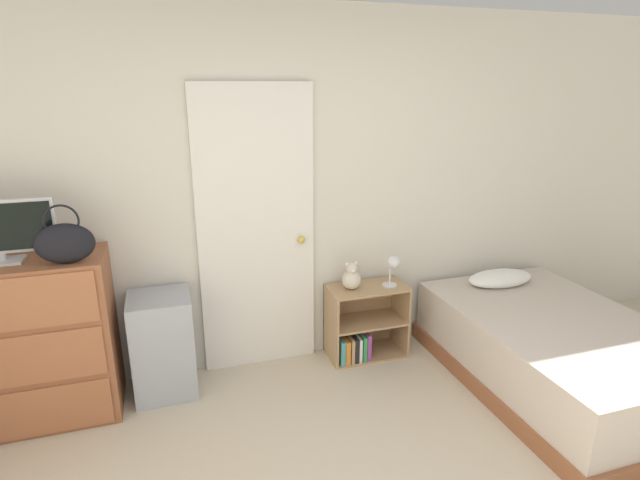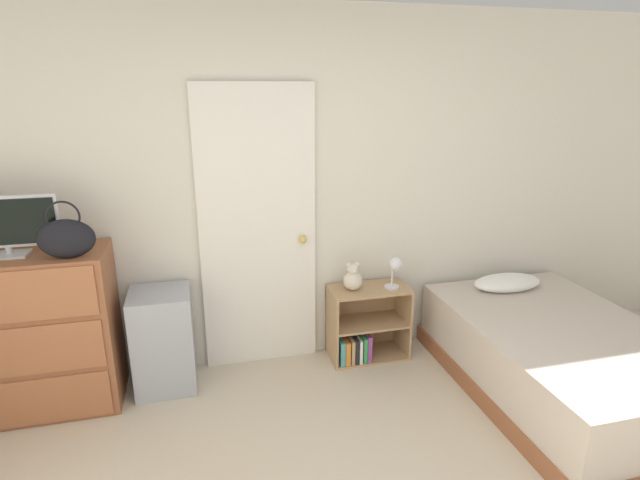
{
  "view_description": "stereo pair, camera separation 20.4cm",
  "coord_description": "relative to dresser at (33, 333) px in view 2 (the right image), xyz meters",
  "views": [
    {
      "loc": [
        -0.88,
        -1.2,
        2.01
      ],
      "look_at": [
        0.12,
        1.93,
        1.0
      ],
      "focal_mm": 28.0,
      "sensor_mm": 36.0,
      "label": 1
    },
    {
      "loc": [
        -0.68,
        -1.26,
        2.01
      ],
      "look_at": [
        0.12,
        1.93,
        1.0
      ],
      "focal_mm": 28.0,
      "sensor_mm": 36.0,
      "label": 2
    }
  ],
  "objects": [
    {
      "name": "bookshelf",
      "position": [
        2.22,
        0.09,
        -0.3
      ],
      "size": [
        0.59,
        0.32,
        0.57
      ],
      "color": "tan",
      "rests_on": "ground_plane"
    },
    {
      "name": "tv",
      "position": [
        -0.04,
        -0.01,
        0.71
      ],
      "size": [
        0.6,
        0.16,
        0.36
      ],
      "color": "#B7B7BC",
      "rests_on": "dresser"
    },
    {
      "name": "storage_bin",
      "position": [
        0.77,
        0.05,
        -0.17
      ],
      "size": [
        0.4,
        0.39,
        0.7
      ],
      "color": "#999EA8",
      "rests_on": "ground_plane"
    },
    {
      "name": "desk_lamp",
      "position": [
        2.45,
        0.04,
        0.21
      ],
      "size": [
        0.12,
        0.12,
        0.24
      ],
      "color": "silver",
      "rests_on": "bookshelf"
    },
    {
      "name": "dresser",
      "position": [
        0.0,
        0.0,
        0.0
      ],
      "size": [
        0.98,
        0.48,
        1.05
      ],
      "color": "brown",
      "rests_on": "ground_plane"
    },
    {
      "name": "bed",
      "position": [
        3.37,
        -0.67,
        -0.28
      ],
      "size": [
        1.23,
        1.85,
        0.6
      ],
      "color": "brown",
      "rests_on": "ground_plane"
    },
    {
      "name": "teddy_bear",
      "position": [
        2.13,
        0.08,
        0.14
      ],
      "size": [
        0.14,
        0.14,
        0.22
      ],
      "color": "beige",
      "rests_on": "bookshelf"
    },
    {
      "name": "wall_back",
      "position": [
        1.74,
        0.29,
        0.75
      ],
      "size": [
        10.0,
        0.06,
        2.55
      ],
      "color": "beige",
      "rests_on": "ground_plane"
    },
    {
      "name": "handbag",
      "position": [
        0.31,
        -0.14,
        0.65
      ],
      "size": [
        0.32,
        0.12,
        0.34
      ],
      "color": "black",
      "rests_on": "dresser"
    },
    {
      "name": "door_closed",
      "position": [
        1.47,
        0.24,
        0.5
      ],
      "size": [
        0.83,
        0.09,
        2.04
      ],
      "color": "silver",
      "rests_on": "ground_plane"
    }
  ]
}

